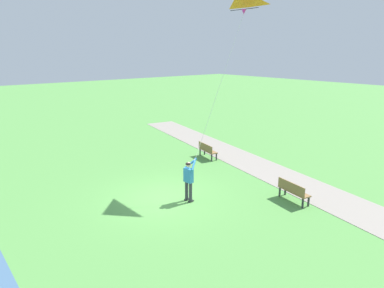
{
  "coord_description": "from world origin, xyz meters",
  "views": [
    {
      "loc": [
        7.87,
        11.44,
        6.14
      ],
      "look_at": [
        -0.27,
        1.44,
        2.67
      ],
      "focal_mm": 32.4,
      "sensor_mm": 36.0,
      "label": 1
    }
  ],
  "objects": [
    {
      "name": "person_kite_flyer",
      "position": [
        -0.57,
        0.87,
        1.05
      ],
      "size": [
        0.62,
        0.52,
        1.83
      ],
      "color": "#232328",
      "rests_on": "ground"
    },
    {
      "name": "park_bench_far_walkway",
      "position": [
        -3.91,
        3.66,
        0.51
      ],
      "size": [
        0.71,
        1.56,
        0.88
      ],
      "color": "olive",
      "rests_on": "ground"
    },
    {
      "name": "ground_plane",
      "position": [
        0.0,
        0.0,
        0.0
      ],
      "size": [
        120.0,
        120.0,
        0.0
      ],
      "primitive_type": "plane",
      "color": "#569947"
    },
    {
      "name": "park_bench_near_walkway",
      "position": [
        -5.21,
        -3.22,
        0.51
      ],
      "size": [
        0.71,
        1.56,
        0.88
      ],
      "color": "olive",
      "rests_on": "ground"
    },
    {
      "name": "flying_kite",
      "position": [
        -3.53,
        0.61,
        8.1
      ],
      "size": [
        3.01,
        1.66,
        6.79
      ],
      "color": "orange"
    },
    {
      "name": "walkway_path",
      "position": [
        -5.93,
        2.0,
        0.01
      ],
      "size": [
        8.29,
        31.89,
        0.02
      ],
      "primitive_type": "cube",
      "rotation": [
        0.0,
        0.0,
        -0.19
      ],
      "color": "gray",
      "rests_on": "ground"
    }
  ]
}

